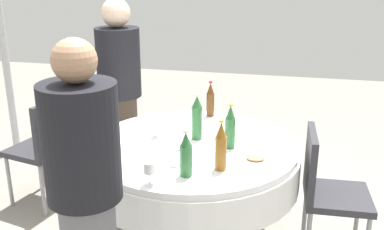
{
  "coord_description": "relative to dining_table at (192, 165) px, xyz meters",
  "views": [
    {
      "loc": [
        0.6,
        -2.61,
        1.85
      ],
      "look_at": [
        0.0,
        0.0,
        0.93
      ],
      "focal_mm": 42.46,
      "sensor_mm": 36.0,
      "label": 1
    }
  ],
  "objects": [
    {
      "name": "person_mid",
      "position": [
        -0.72,
        0.62,
        0.24
      ],
      "size": [
        0.34,
        0.34,
        1.59
      ],
      "rotation": [
        0.0,
        0.0,
        0.87
      ],
      "color": "#4C3F33",
      "rests_on": "ground_plane"
    },
    {
      "name": "wine_glass_east",
      "position": [
        -0.09,
        -0.59,
        0.24
      ],
      "size": [
        0.06,
        0.06,
        0.13
      ],
      "color": "white",
      "rests_on": "dining_table"
    },
    {
      "name": "person_outer",
      "position": [
        -0.28,
        -0.93,
        0.22
      ],
      "size": [
        0.34,
        0.34,
        1.55
      ],
      "rotation": [
        0.0,
        0.0,
        2.85
      ],
      "color": "slate",
      "rests_on": "ground_plane"
    },
    {
      "name": "bottle_brown_outer",
      "position": [
        0.01,
        0.57,
        0.27
      ],
      "size": [
        0.06,
        0.06,
        0.27
      ],
      "color": "#593314",
      "rests_on": "dining_table"
    },
    {
      "name": "wine_glass_west",
      "position": [
        -0.05,
        -0.12,
        0.27
      ],
      "size": [
        0.07,
        0.07,
        0.17
      ],
      "color": "white",
      "rests_on": "dining_table"
    },
    {
      "name": "dining_table",
      "position": [
        0.0,
        0.0,
        0.0
      ],
      "size": [
        1.37,
        1.37,
        0.74
      ],
      "color": "white",
      "rests_on": "ground_plane"
    },
    {
      "name": "plate_rear",
      "position": [
        0.42,
        -0.19,
        0.16
      ],
      "size": [
        0.24,
        0.24,
        0.04
      ],
      "color": "white",
      "rests_on": "dining_table"
    },
    {
      "name": "bottle_green_west",
      "position": [
        0.07,
        -0.45,
        0.27
      ],
      "size": [
        0.07,
        0.07,
        0.26
      ],
      "color": "#2D6B38",
      "rests_on": "dining_table"
    },
    {
      "name": "knife_mid",
      "position": [
        -0.08,
        0.43,
        0.15
      ],
      "size": [
        0.15,
        0.13,
        0.0
      ],
      "primitive_type": "cube",
      "rotation": [
        0.0,
        0.0,
        3.82
      ],
      "color": "silver",
      "rests_on": "dining_table"
    },
    {
      "name": "tent_pole_main",
      "position": [
        -2.13,
        1.21,
        0.58
      ],
      "size": [
        0.07,
        0.07,
        2.34
      ],
      "primitive_type": "cylinder",
      "color": "#B2B5B7",
      "rests_on": "ground_plane"
    },
    {
      "name": "plate_left",
      "position": [
        0.2,
        0.18,
        0.16
      ],
      "size": [
        0.22,
        0.22,
        0.04
      ],
      "color": "white",
      "rests_on": "dining_table"
    },
    {
      "name": "bottle_green_east",
      "position": [
        0.24,
        -0.01,
        0.28
      ],
      "size": [
        0.07,
        0.07,
        0.29
      ],
      "color": "#2D6B38",
      "rests_on": "dining_table"
    },
    {
      "name": "wine_glass_right",
      "position": [
        -0.26,
        0.08,
        0.25
      ],
      "size": [
        0.06,
        0.06,
        0.15
      ],
      "color": "white",
      "rests_on": "dining_table"
    },
    {
      "name": "bottle_amber_near",
      "position": [
        -0.54,
        -0.12,
        0.27
      ],
      "size": [
        0.06,
        0.06,
        0.27
      ],
      "color": "#8C5619",
      "rests_on": "dining_table"
    },
    {
      "name": "fork_near",
      "position": [
        0.5,
        0.15,
        0.15
      ],
      "size": [
        0.16,
        0.11,
        0.0
      ],
      "primitive_type": "cube",
      "rotation": [
        0.0,
        0.0,
        0.55
      ],
      "color": "silver",
      "rests_on": "dining_table"
    },
    {
      "name": "knife_right",
      "position": [
        -0.3,
        -0.07,
        0.15
      ],
      "size": [
        0.05,
        0.18,
        0.0
      ],
      "primitive_type": "cube",
      "rotation": [
        0.0,
        0.0,
        1.76
      ],
      "color": "silver",
      "rests_on": "dining_table"
    },
    {
      "name": "chair_far",
      "position": [
        -1.22,
        0.28,
        -0.07
      ],
      "size": [
        0.48,
        0.48,
        0.87
      ],
      "rotation": [
        0.0,
        0.0,
        1.34
      ],
      "color": "#2D2D33",
      "rests_on": "ground_plane"
    },
    {
      "name": "bottle_amber_mid",
      "position": [
        0.24,
        -0.33,
        0.28
      ],
      "size": [
        0.06,
        0.06,
        0.29
      ],
      "color": "#8C5619",
      "rests_on": "dining_table"
    },
    {
      "name": "bottle_green_right",
      "position": [
        0.01,
        0.09,
        0.29
      ],
      "size": [
        0.07,
        0.07,
        0.3
      ],
      "color": "#2D6B38",
      "rests_on": "dining_table"
    },
    {
      "name": "folded_napkin",
      "position": [
        -0.01,
        -0.27,
        0.16
      ],
      "size": [
        0.21,
        0.21,
        0.02
      ],
      "primitive_type": "cube",
      "rotation": [
        0.0,
        0.0,
        0.49
      ],
      "color": "white",
      "rests_on": "dining_table"
    },
    {
      "name": "chair_east",
      "position": [
        0.84,
        0.04,
        -0.07
      ],
      "size": [
        0.42,
        0.42,
        0.87
      ],
      "rotation": [
        0.0,
        0.0,
        -1.53
      ],
      "color": "#2D2D33",
      "rests_on": "ground_plane"
    }
  ]
}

